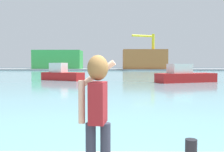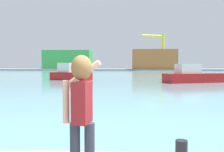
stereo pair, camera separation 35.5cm
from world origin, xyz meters
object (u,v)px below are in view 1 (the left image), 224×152
harbor_bollard (191,149)px  warehouse_right (144,59)px  port_crane (151,48)px  boat_moored_2 (185,76)px  person_photographer (97,105)px  boat_moored (62,74)px  warehouse_left (58,60)px

harbor_bollard → warehouse_right: warehouse_right is taller
harbor_bollard → port_crane: (11.18, 82.74, 7.23)m
boat_moored_2 → person_photographer: bearing=-128.5°
harbor_bollard → boat_moored: boat_moored is taller
boat_moored_2 → warehouse_left: 72.42m
warehouse_left → warehouse_right: (32.31, -5.70, -0.03)m
warehouse_left → boat_moored: bearing=-76.8°
person_photographer → harbor_bollard: (1.55, 0.89, -0.90)m
boat_moored_2 → port_crane: size_ratio=0.62×
harbor_bollard → warehouse_left: 93.83m
warehouse_right → harbor_bollard: bearing=-96.3°
boat_moored → boat_moored_2: bearing=11.6°
person_photographer → warehouse_left: bearing=21.7°
warehouse_left → port_crane: 35.33m
boat_moored → warehouse_right: bearing=97.7°
person_photographer → port_crane: 84.83m
person_photographer → boat_moored_2: 27.28m
warehouse_left → warehouse_right: warehouse_left is taller
port_crane → person_photographer: bearing=-98.7°
warehouse_left → person_photographer: bearing=-76.9°
boat_moored_2 → warehouse_left: (-29.89, 65.89, 3.18)m
person_photographer → warehouse_right: size_ratio=0.11×
port_crane → warehouse_left: bearing=166.5°
person_photographer → boat_moored: bearing=21.6°
boat_moored → warehouse_left: bearing=128.3°
warehouse_right → port_crane: port_crane is taller
warehouse_right → port_crane: size_ratio=1.25×
person_photographer → boat_moored_2: size_ratio=0.23×
warehouse_left → warehouse_right: size_ratio=1.15×
person_photographer → harbor_bollard: person_photographer is taller
boat_moored → port_crane: 57.91m
person_photographer → harbor_bollard: bearing=-51.5°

